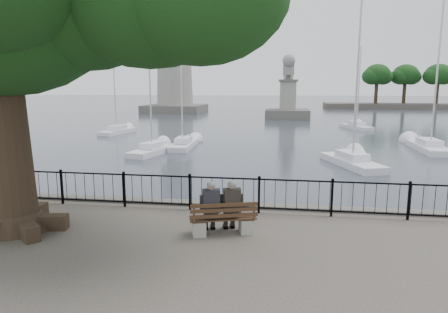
% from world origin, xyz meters
% --- Properties ---
extents(harbor, '(260.00, 260.00, 1.20)m').
position_xyz_m(harbor, '(0.00, 3.00, -0.50)').
color(harbor, '#504E47').
rests_on(harbor, ground).
extents(railing, '(22.06, 0.06, 1.00)m').
position_xyz_m(railing, '(0.00, 2.50, 0.56)').
color(railing, black).
rests_on(railing, ground).
extents(bench, '(1.68, 0.94, 0.85)m').
position_xyz_m(bench, '(0.25, 0.70, 0.30)').
color(bench, gray).
rests_on(bench, ground).
extents(person_left, '(0.52, 0.73, 1.35)m').
position_xyz_m(person_left, '(-0.05, 0.70, 0.62)').
color(person_left, black).
rests_on(person_left, ground).
extents(person_right, '(0.52, 0.73, 1.35)m').
position_xyz_m(person_right, '(0.43, 0.85, 0.62)').
color(person_right, black).
rests_on(person_right, ground).
extents(lighthouse, '(10.19, 10.19, 31.13)m').
position_xyz_m(lighthouse, '(-18.00, 62.00, 12.14)').
color(lighthouse, '#504E47').
rests_on(lighthouse, ground).
extents(lion_monument, '(6.18, 6.18, 9.07)m').
position_xyz_m(lion_monument, '(2.00, 49.93, 1.29)').
color(lion_monument, '#504E47').
rests_on(lion_monument, ground).
extents(sailboat_a, '(2.32, 5.14, 10.13)m').
position_xyz_m(sailboat_a, '(-7.24, 17.62, -0.69)').
color(sailboat_a, white).
rests_on(sailboat_a, ground).
extents(sailboat_b, '(1.57, 4.91, 10.23)m').
position_xyz_m(sailboat_b, '(-5.82, 20.42, -0.68)').
color(sailboat_b, white).
rests_on(sailboat_b, ground).
extents(sailboat_c, '(3.20, 5.55, 10.82)m').
position_xyz_m(sailboat_c, '(5.56, 15.15, -0.68)').
color(sailboat_c, white).
rests_on(sailboat_c, ground).
extents(sailboat_d, '(1.80, 6.00, 11.37)m').
position_xyz_m(sailboat_d, '(11.92, 21.72, -0.68)').
color(sailboat_d, white).
rests_on(sailboat_d, ground).
extents(sailboat_e, '(2.13, 5.04, 11.80)m').
position_xyz_m(sailboat_e, '(-14.52, 28.48, -0.64)').
color(sailboat_e, white).
rests_on(sailboat_e, ground).
extents(sailboat_g, '(3.06, 5.16, 8.89)m').
position_xyz_m(sailboat_g, '(9.40, 36.76, -0.72)').
color(sailboat_g, white).
rests_on(sailboat_g, ground).
extents(far_shore, '(30.00, 8.60, 9.18)m').
position_xyz_m(far_shore, '(25.54, 79.46, 3.00)').
color(far_shore, '#46413B').
rests_on(far_shore, ground).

